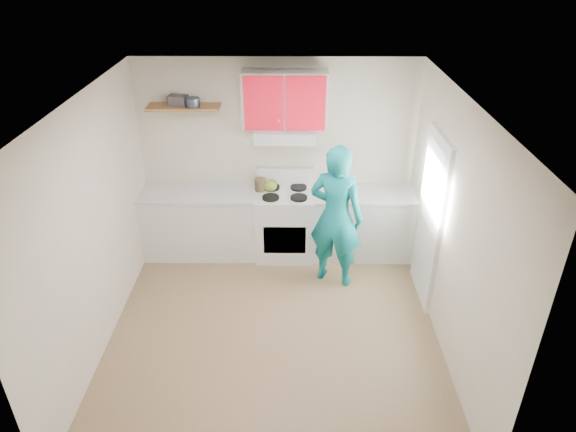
{
  "coord_description": "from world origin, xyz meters",
  "views": [
    {
      "loc": [
        0.2,
        -4.4,
        3.89
      ],
      "look_at": [
        0.15,
        0.55,
        1.15
      ],
      "focal_mm": 31.82,
      "sensor_mm": 36.0,
      "label": 1
    }
  ],
  "objects_px": {
    "crock": "(260,185)",
    "stove": "(285,224)",
    "kettle": "(270,185)",
    "person": "(336,217)",
    "tin": "(193,102)"
  },
  "relations": [
    {
      "from": "crock",
      "to": "stove",
      "type": "bearing_deg",
      "value": -15.94
    },
    {
      "from": "kettle",
      "to": "person",
      "type": "bearing_deg",
      "value": -48.33
    },
    {
      "from": "tin",
      "to": "crock",
      "type": "xyz_separation_m",
      "value": [
        0.8,
        -0.04,
        -1.1
      ]
    },
    {
      "from": "kettle",
      "to": "tin",
      "type": "bearing_deg",
      "value": 169.08
    },
    {
      "from": "kettle",
      "to": "crock",
      "type": "bearing_deg",
      "value": 169.22
    },
    {
      "from": "stove",
      "to": "crock",
      "type": "distance_m",
      "value": 0.63
    },
    {
      "from": "stove",
      "to": "kettle",
      "type": "bearing_deg",
      "value": 155.91
    },
    {
      "from": "person",
      "to": "tin",
      "type": "bearing_deg",
      "value": 0.09
    },
    {
      "from": "crock",
      "to": "person",
      "type": "xyz_separation_m",
      "value": [
        0.95,
        -0.7,
        -0.08
      ]
    },
    {
      "from": "kettle",
      "to": "person",
      "type": "xyz_separation_m",
      "value": [
        0.82,
        -0.7,
        -0.08
      ]
    },
    {
      "from": "stove",
      "to": "kettle",
      "type": "xyz_separation_m",
      "value": [
        -0.19,
        0.09,
        0.54
      ]
    },
    {
      "from": "stove",
      "to": "person",
      "type": "bearing_deg",
      "value": -44.35
    },
    {
      "from": "tin",
      "to": "crock",
      "type": "height_order",
      "value": "tin"
    },
    {
      "from": "stove",
      "to": "kettle",
      "type": "relative_size",
      "value": 5.21
    },
    {
      "from": "tin",
      "to": "kettle",
      "type": "height_order",
      "value": "tin"
    }
  ]
}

